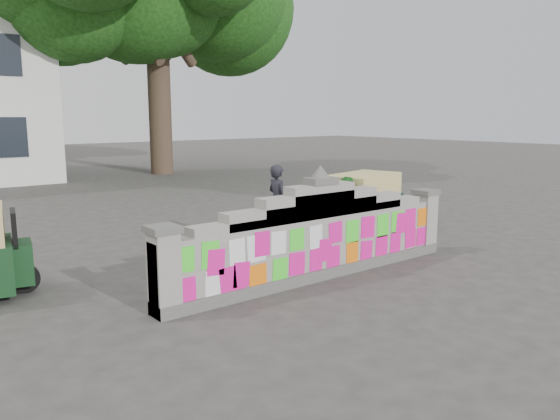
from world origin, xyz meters
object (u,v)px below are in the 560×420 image
at_px(cyclist_bike, 278,228).
at_px(rickshaw_right, 361,201).
at_px(pedestrian, 348,208).
at_px(cyclist_rider, 278,213).

height_order(cyclist_bike, rickshaw_right, rickshaw_right).
relative_size(cyclist_bike, pedestrian, 1.21).
xyz_separation_m(cyclist_bike, cyclist_rider, (-0.00, 0.00, 0.32)).
bearing_deg(rickshaw_right, cyclist_rider, -8.30).
distance_m(cyclist_rider, pedestrian, 1.89).
height_order(cyclist_rider, rickshaw_right, cyclist_rider).
xyz_separation_m(pedestrian, rickshaw_right, (1.03, 0.54, 0.00)).
distance_m(cyclist_bike, rickshaw_right, 2.92).
height_order(pedestrian, rickshaw_right, pedestrian).
relative_size(cyclist_rider, rickshaw_right, 0.60).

